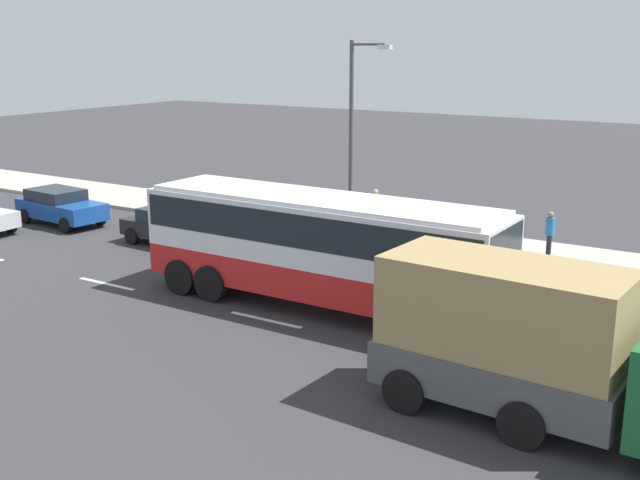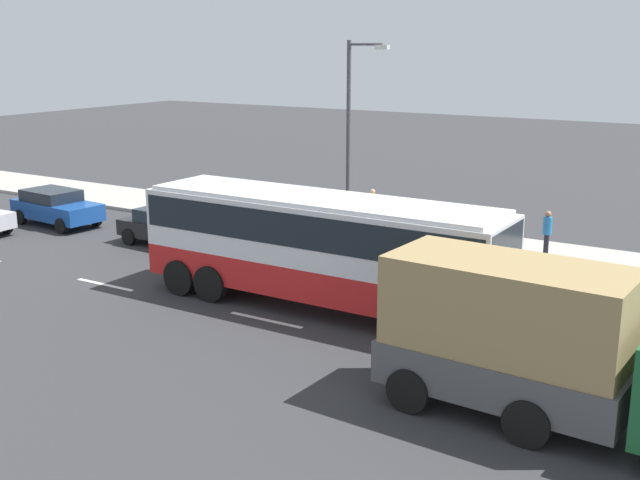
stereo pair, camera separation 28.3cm
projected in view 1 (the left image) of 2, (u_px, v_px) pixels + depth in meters
The scene contains 10 objects.
ground_plane at pixel (319, 298), 23.75m from camera, with size 120.00×120.00×0.00m, color #333335.
sidewalk_curb at pixel (429, 240), 30.33m from camera, with size 80.00×4.00×0.15m, color #A8A399.
lane_centreline at pixel (167, 297), 23.78m from camera, with size 30.11×0.16×0.01m.
coach_bus at pixel (320, 240), 22.38m from camera, with size 11.01×2.83×3.30m.
cargo_truck at pixel (544, 346), 15.49m from camera, with size 7.43×2.85×3.26m.
car_black_sedan at pixel (176, 226), 29.72m from camera, with size 4.44×2.09×1.42m.
car_blue_saloon at pixel (60, 206), 33.17m from camera, with size 4.26×2.20×1.49m.
pedestrian_near_curb at pixel (550, 231), 27.42m from camera, with size 0.32×0.32×1.66m.
pedestrian_at_crossing at pixel (375, 206), 31.84m from camera, with size 0.32×0.32×1.60m.
street_lamp at pixel (355, 128), 29.32m from camera, with size 1.69×0.24×7.46m.
Camera 1 is at (12.04, -19.11, 7.54)m, focal length 43.94 mm.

